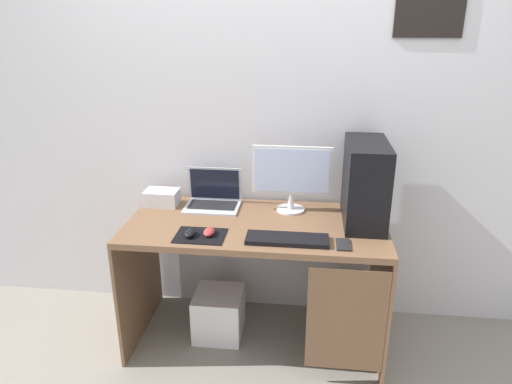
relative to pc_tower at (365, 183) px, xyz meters
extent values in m
plane|color=gray|center=(-0.59, -0.09, -1.00)|extent=(8.00, 8.00, 0.00)
cube|color=silver|center=(-0.59, 0.30, 0.30)|extent=(4.00, 0.04, 2.60)
cube|color=black|center=(0.29, 0.27, 0.87)|extent=(0.36, 0.01, 0.26)
cube|color=brown|center=(-0.59, -0.09, -0.24)|extent=(1.44, 0.70, 0.03)
cube|color=brown|center=(-1.30, -0.09, -0.63)|extent=(0.02, 0.70, 0.74)
cube|color=brown|center=(0.12, -0.09, -0.63)|extent=(0.02, 0.70, 0.74)
cube|color=brown|center=(-0.09, -0.43, -0.59)|extent=(0.40, 0.01, 0.59)
cube|color=black|center=(0.00, 0.00, 0.00)|extent=(0.22, 0.46, 0.45)
cylinder|color=silver|center=(-0.40, 0.11, -0.22)|extent=(0.17, 0.17, 0.01)
cylinder|color=silver|center=(-0.40, 0.11, -0.17)|extent=(0.04, 0.04, 0.10)
cube|color=silver|center=(-0.40, 0.10, 0.02)|extent=(0.46, 0.02, 0.28)
cube|color=#B2C6EA|center=(-0.40, 0.09, 0.02)|extent=(0.43, 0.00, 0.25)
cube|color=#B7BCC6|center=(-0.87, 0.09, -0.22)|extent=(0.32, 0.23, 0.01)
cube|color=black|center=(-0.87, 0.10, -0.21)|extent=(0.28, 0.15, 0.00)
cube|color=#B7BCC6|center=(-0.87, 0.19, -0.11)|extent=(0.32, 0.02, 0.21)
cube|color=black|center=(-0.87, 0.18, -0.11)|extent=(0.30, 0.02, 0.19)
cube|color=silver|center=(-1.19, 0.11, -0.18)|extent=(0.20, 0.14, 0.09)
cube|color=black|center=(-0.40, -0.31, -0.21)|extent=(0.42, 0.14, 0.02)
cube|color=black|center=(-0.86, -0.30, -0.22)|extent=(0.26, 0.20, 0.00)
ellipsoid|color=#B23333|center=(-0.81, -0.29, -0.20)|extent=(0.06, 0.10, 0.03)
ellipsoid|color=black|center=(-0.91, -0.31, -0.20)|extent=(0.06, 0.10, 0.03)
cube|color=#232326|center=(-0.12, -0.32, -0.22)|extent=(0.07, 0.13, 0.01)
cube|color=white|center=(-0.82, -0.07, -0.86)|extent=(0.29, 0.29, 0.29)
camera|label=1|loc=(-0.31, -2.44, 0.84)|focal=32.67mm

